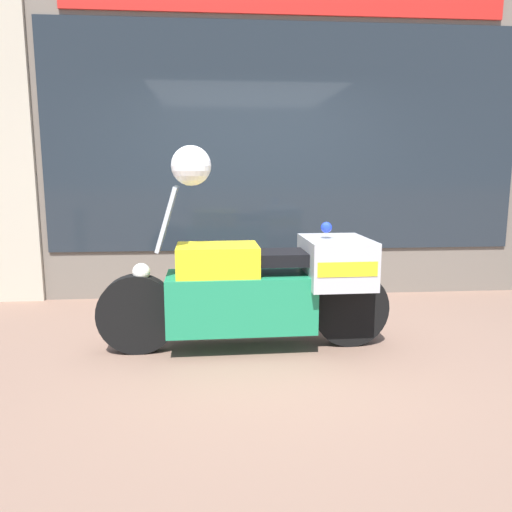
{
  "coord_description": "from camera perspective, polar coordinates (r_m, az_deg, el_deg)",
  "views": [
    {
      "loc": [
        -0.45,
        -3.89,
        1.46
      ],
      "look_at": [
        -0.08,
        0.55,
        0.69
      ],
      "focal_mm": 35.0,
      "sensor_mm": 36.0,
      "label": 1
    }
  ],
  "objects": [
    {
      "name": "white_helmet",
      "position": [
        3.94,
        -7.43,
        10.2
      ],
      "size": [
        0.31,
        0.31,
        0.31
      ],
      "primitive_type": "sphere",
      "color": "white",
      "rests_on": "paramedic_motorcycle"
    },
    {
      "name": "window_display",
      "position": [
        6.05,
        2.68,
        0.55
      ],
      "size": [
        5.12,
        0.3,
        2.06
      ],
      "color": "slate",
      "rests_on": "ground"
    },
    {
      "name": "paramedic_motorcycle",
      "position": [
        4.07,
        0.86,
        -3.38
      ],
      "size": [
        2.39,
        0.71,
        1.34
      ],
      "rotation": [
        0.0,
        0.0,
        3.16
      ],
      "color": "black",
      "rests_on": "ground"
    },
    {
      "name": "shop_building",
      "position": [
        5.89,
        -4.31,
        12.66
      ],
      "size": [
        6.38,
        0.55,
        3.49
      ],
      "color": "#6B6056",
      "rests_on": "ground"
    },
    {
      "name": "ground_plane",
      "position": [
        4.18,
        1.72,
        -10.64
      ],
      "size": [
        60.0,
        60.0,
        0.0
      ],
      "primitive_type": "plane",
      "color": "#7A5B4C"
    }
  ]
}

